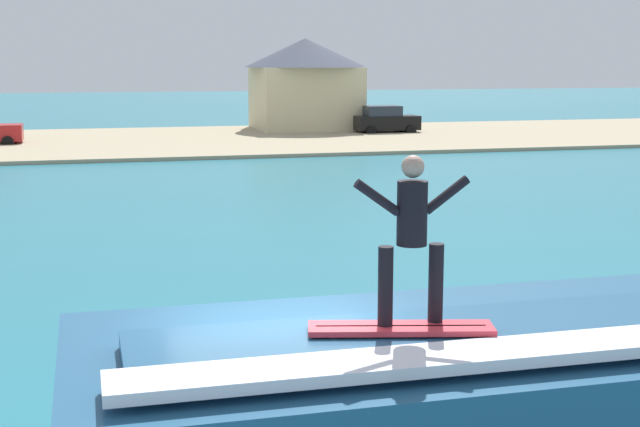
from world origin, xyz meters
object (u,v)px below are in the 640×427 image
Objects in this scene: wave_crest at (449,400)px; surfer at (412,230)px; car_far_shore at (386,120)px; house_gabled_white at (305,80)px; surfboard at (401,328)px.

wave_crest is 2.20m from surfer.
wave_crest reaches higher than car_far_shore.
car_far_shore is (14.86, 45.77, 0.05)m from wave_crest.
house_gabled_white is at bearing 78.03° from wave_crest.
wave_crest is 4.75× the size of surfer.
surfer is (-0.62, -0.37, 2.08)m from wave_crest.
surfboard is at bearing -150.30° from wave_crest.
wave_crest is at bearing 30.88° from surfer.
car_far_shore is 6.29m from house_gabled_white.
surfer is 51.18m from house_gabled_white.
car_far_shore is (15.49, 46.14, -2.03)m from surfer.
wave_crest is 48.12m from car_far_shore.
car_far_shore is at bearing 72.01° from wave_crest.
house_gabled_white is at bearing 77.31° from surfboard.
surfboard reaches higher than car_far_shore.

